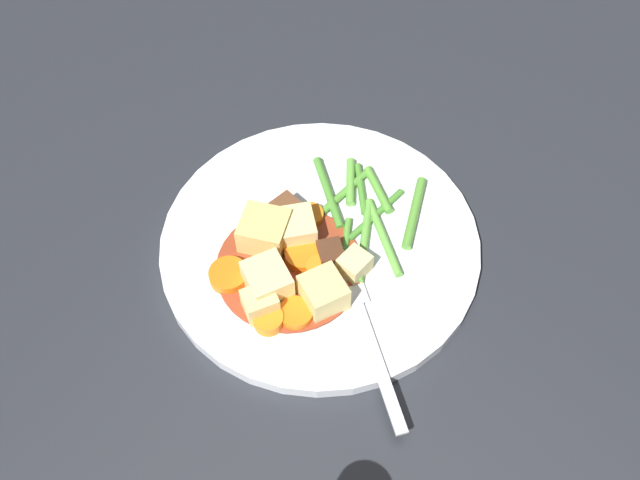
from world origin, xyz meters
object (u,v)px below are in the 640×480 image
Objects in this scene: carrot_slice_2 at (320,270)px; carrot_slice_1 at (310,216)px; potato_chunk_3 at (267,281)px; meat_chunk_1 at (290,213)px; potato_chunk_1 at (264,231)px; potato_chunk_2 at (323,293)px; potato_chunk_5 at (256,301)px; fork at (365,327)px; potato_chunk_4 at (354,265)px; meat_chunk_0 at (331,255)px; carrot_slice_3 at (300,254)px; dinner_plate at (320,244)px; carrot_slice_0 at (296,314)px; carrot_slice_5 at (229,275)px; potato_chunk_0 at (293,229)px; carrot_slice_4 at (268,320)px.

carrot_slice_1 is at bearing -136.60° from carrot_slice_2.
meat_chunk_1 is at bearing -157.97° from potato_chunk_3.
potato_chunk_1 reaches higher than potato_chunk_2.
potato_chunk_5 is 0.09m from fork.
potato_chunk_3 reaches higher than potato_chunk_2.
carrot_slice_2 is 0.97× the size of potato_chunk_4.
carrot_slice_3 is at bearing -61.97° from meat_chunk_0.
meat_chunk_1 is at bearing -132.27° from carrot_slice_3.
potato_chunk_3 is at bearing -3.88° from carrot_slice_3.
carrot_slice_3 is 1.02× the size of meat_chunk_1.
dinner_plate is 0.04m from carrot_slice_2.
potato_chunk_4 is (-0.06, 0.02, 0.01)m from carrot_slice_0.
potato_chunk_4 reaches higher than carrot_slice_5.
carrot_slice_2 is 0.60× the size of potato_chunk_1.
carrot_slice_5 is at bearing -73.84° from potato_chunk_3.
carrot_slice_0 is at bearing 19.98° from dinner_plate.
dinner_plate is 11.43× the size of carrot_slice_1.
potato_chunk_0 is 0.02m from meat_chunk_1.
meat_chunk_1 is at bearing -106.07° from meat_chunk_0.
carrot_slice_4 is (0.02, -0.01, 0.00)m from carrot_slice_0.
potato_chunk_2 reaches higher than carrot_slice_4.
carrot_slice_1 is at bearing -170.42° from potato_chunk_5.
potato_chunk_3 is 1.63× the size of meat_chunk_0.
potato_chunk_5 is at bearing -48.82° from potato_chunk_2.
potato_chunk_5 is (0.06, -0.02, 0.01)m from carrot_slice_2.
potato_chunk_5 is at bearing 9.58° from carrot_slice_1.
fork is at bearing 79.49° from potato_chunk_1.
carrot_slice_3 is 0.86× the size of potato_chunk_3.
carrot_slice_2 is at bearing -139.35° from potato_chunk_2.
potato_chunk_3 is (-0.01, 0.03, 0.01)m from carrot_slice_5.
carrot_slice_3 is 0.86× the size of potato_chunk_0.
fork is (0.03, 0.08, -0.00)m from carrot_slice_3.
carrot_slice_5 is at bearing -27.97° from dinner_plate.
potato_chunk_4 is 0.17× the size of fork.
carrot_slice_2 is 0.05m from potato_chunk_3.
potato_chunk_0 reaches higher than potato_chunk_5.
potato_chunk_5 reaches higher than meat_chunk_0.
potato_chunk_2 is 1.08× the size of meat_chunk_1.
potato_chunk_4 is 0.92× the size of potato_chunk_5.
potato_chunk_2 reaches higher than carrot_slice_2.
meat_chunk_0 is at bearing -122.33° from fork.
potato_chunk_5 is at bearing 7.92° from potato_chunk_3.
carrot_slice_3 is 1.29× the size of carrot_slice_4.
carrot_slice_4 is 0.63× the size of potato_chunk_1.
carrot_slice_5 is at bearing -17.34° from potato_chunk_0.
carrot_slice_4 is (0.09, 0.01, 0.01)m from dinner_plate.
carrot_slice_2 is 0.64× the size of potato_chunk_3.
carrot_slice_0 is 0.90× the size of meat_chunk_1.
carrot_slice_4 is 0.11m from meat_chunk_1.
potato_chunk_5 is (0.01, 0.04, 0.01)m from carrot_slice_5.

